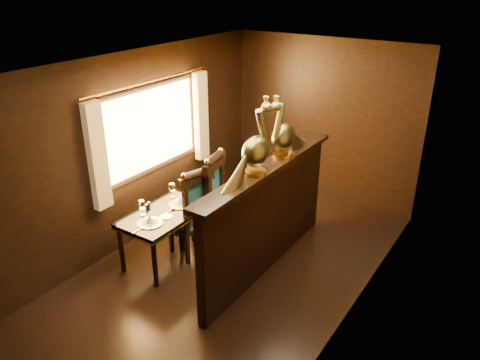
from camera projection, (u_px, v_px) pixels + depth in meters
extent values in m
plane|color=black|center=(231.00, 269.00, 5.77)|extent=(5.00, 5.00, 0.00)
cube|color=black|center=(323.00, 121.00, 7.14)|extent=(3.00, 0.04, 2.50)
cube|color=black|center=(32.00, 294.00, 3.35)|extent=(3.00, 0.04, 2.50)
cube|color=black|center=(134.00, 150.00, 6.00)|extent=(0.04, 5.00, 2.50)
cube|color=black|center=(358.00, 211.00, 4.49)|extent=(0.04, 5.00, 2.50)
cube|color=beige|center=(229.00, 64.00, 4.73)|extent=(3.00, 5.00, 0.04)
cube|color=#FFC672|center=(150.00, 129.00, 6.15)|extent=(0.01, 1.70, 1.05)
cube|color=yellow|center=(97.00, 157.00, 5.38)|extent=(0.10, 0.22, 1.30)
cube|color=yellow|center=(201.00, 116.00, 6.86)|extent=(0.10, 0.22, 1.30)
cylinder|color=gold|center=(150.00, 81.00, 5.84)|extent=(0.03, 2.20, 0.03)
cube|color=black|center=(268.00, 220.00, 5.56)|extent=(0.12, 2.60, 1.30)
cube|color=#3C3B1B|center=(263.00, 215.00, 5.57)|extent=(0.02, 2.20, 0.95)
cube|color=black|center=(269.00, 167.00, 5.28)|extent=(0.26, 2.70, 0.06)
cube|color=black|center=(164.00, 214.00, 5.70)|extent=(0.66, 1.11, 0.04)
cube|color=gold|center=(164.00, 216.00, 5.72)|extent=(0.68, 1.13, 0.02)
cylinder|color=black|center=(121.00, 250.00, 5.61)|extent=(0.06, 0.06, 0.60)
cylinder|color=black|center=(155.00, 264.00, 5.34)|extent=(0.06, 0.06, 0.60)
cylinder|color=black|center=(175.00, 217.00, 6.36)|extent=(0.06, 0.06, 0.60)
cylinder|color=black|center=(207.00, 228.00, 6.08)|extent=(0.06, 0.06, 0.60)
cylinder|color=gold|center=(150.00, 223.00, 5.46)|extent=(0.30, 0.30, 0.01)
cone|color=silver|center=(150.00, 219.00, 5.44)|extent=(0.11, 0.11, 0.10)
cylinder|color=gold|center=(181.00, 204.00, 5.89)|extent=(0.30, 0.30, 0.01)
cone|color=silver|center=(180.00, 200.00, 5.87)|extent=(0.11, 0.11, 0.10)
cylinder|color=silver|center=(147.00, 207.00, 5.78)|extent=(0.03, 0.03, 0.06)
cylinder|color=silver|center=(149.00, 204.00, 5.84)|extent=(0.03, 0.03, 0.06)
cube|color=black|center=(190.00, 224.00, 5.94)|extent=(0.53, 0.53, 0.06)
cube|color=#155B62|center=(190.00, 221.00, 5.92)|extent=(0.48, 0.48, 0.05)
cube|color=#155B62|center=(198.00, 204.00, 5.66)|extent=(0.12, 0.34, 0.56)
cube|color=black|center=(171.00, 238.00, 6.05)|extent=(0.05, 0.05, 0.39)
cube|color=black|center=(187.00, 250.00, 5.80)|extent=(0.05, 0.05, 0.39)
cube|color=black|center=(194.00, 229.00, 6.27)|extent=(0.05, 0.05, 0.39)
cube|color=black|center=(210.00, 240.00, 6.02)|extent=(0.05, 0.05, 0.39)
sphere|color=gold|center=(184.00, 176.00, 5.38)|extent=(0.07, 0.07, 0.07)
sphere|color=gold|center=(209.00, 168.00, 5.60)|extent=(0.07, 0.07, 0.07)
cube|color=black|center=(201.00, 215.00, 6.07)|extent=(0.56, 0.56, 0.06)
cube|color=#155B62|center=(201.00, 212.00, 6.05)|extent=(0.51, 0.51, 0.05)
cube|color=#155B62|center=(215.00, 190.00, 5.83)|extent=(0.11, 0.37, 0.61)
cube|color=black|center=(182.00, 236.00, 6.07)|extent=(0.05, 0.05, 0.43)
cube|color=black|center=(209.00, 242.00, 5.93)|extent=(0.05, 0.05, 0.43)
cube|color=black|center=(196.00, 222.00, 6.40)|extent=(0.05, 0.05, 0.43)
cube|color=black|center=(222.00, 227.00, 6.27)|extent=(0.05, 0.05, 0.43)
sphere|color=gold|center=(207.00, 162.00, 5.47)|extent=(0.07, 0.07, 0.07)
sphere|color=gold|center=(221.00, 150.00, 5.80)|extent=(0.07, 0.07, 0.07)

